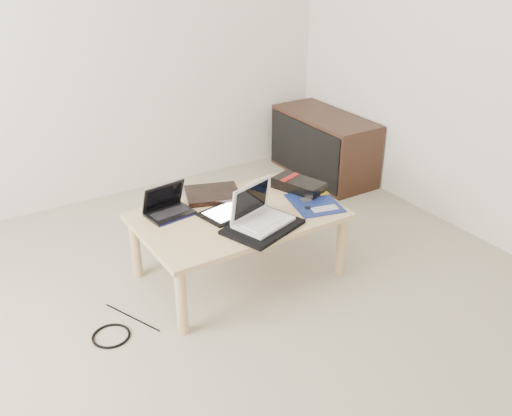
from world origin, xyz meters
TOP-DOWN VIEW (x-y plane):
  - ground at (0.00, 0.00)m, footprint 4.00×4.00m
  - coffee_table at (0.46, 0.55)m, footprint 1.10×0.70m
  - media_cabinet at (1.77, 1.45)m, footprint 0.41×0.90m
  - book at (0.45, 0.82)m, footprint 0.37×0.34m
  - netbook at (0.14, 0.75)m, footprint 0.26×0.21m
  - tablet at (0.41, 0.58)m, footprint 0.30×0.25m
  - remote at (0.60, 0.59)m, footprint 0.10×0.20m
  - neoprene_sleeve at (0.48, 0.34)m, footprint 0.45×0.39m
  - white_laptop at (0.49, 0.38)m, footprint 0.34×0.29m
  - motherboard at (0.89, 0.43)m, footprint 0.32×0.37m
  - gpu_box at (0.92, 0.62)m, footprint 0.24×0.34m
  - cable_coil at (0.34, 0.50)m, footprint 0.14×0.14m
  - floor_cable_coil at (-0.36, 0.41)m, footprint 0.20×0.20m
  - floor_cable_trail at (-0.21, 0.50)m, footprint 0.16×0.36m

SIDE VIEW (x-z plane):
  - ground at x=0.00m, z-range 0.00..0.00m
  - floor_cable_trail at x=-0.21m, z-range 0.00..0.01m
  - floor_cable_coil at x=-0.36m, z-range 0.00..0.01m
  - media_cabinet at x=1.77m, z-range 0.00..0.50m
  - coffee_table at x=0.46m, z-range 0.15..0.55m
  - motherboard at x=0.89m, z-range 0.40..0.41m
  - cable_coil at x=0.34m, z-range 0.40..0.41m
  - tablet at x=0.41m, z-range 0.40..0.41m
  - remote at x=0.60m, z-range 0.40..0.42m
  - neoprene_sleeve at x=0.48m, z-range 0.40..0.42m
  - book at x=0.45m, z-range 0.40..0.43m
  - gpu_box at x=0.92m, z-range 0.40..0.47m
  - netbook at x=0.14m, z-range 0.35..0.52m
  - white_laptop at x=0.49m, z-range 0.36..0.57m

